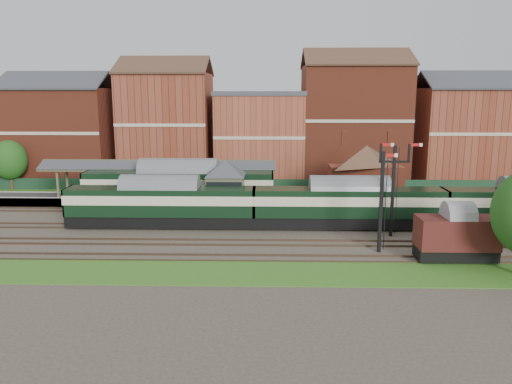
{
  "coord_description": "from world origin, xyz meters",
  "views": [
    {
      "loc": [
        1.2,
        -45.05,
        12.36
      ],
      "look_at": [
        0.04,
        2.0,
        3.0
      ],
      "focal_mm": 35.0,
      "sensor_mm": 36.0,
      "label": 1
    }
  ],
  "objects_px": {
    "semaphore_bracket": "(394,184)",
    "goods_van_a": "(457,235)",
    "platform_railcar": "(179,186)",
    "dmu_train": "(349,204)",
    "signal_box": "(226,187)"
  },
  "relations": [
    {
      "from": "signal_box",
      "to": "goods_van_a",
      "type": "bearing_deg",
      "value": -33.89
    },
    {
      "from": "signal_box",
      "to": "dmu_train",
      "type": "xyz_separation_m",
      "value": [
        11.64,
        -3.25,
        -0.84
      ]
    },
    {
      "from": "signal_box",
      "to": "semaphore_bracket",
      "type": "height_order",
      "value": "semaphore_bracket"
    },
    {
      "from": "signal_box",
      "to": "dmu_train",
      "type": "bearing_deg",
      "value": -15.6
    },
    {
      "from": "dmu_train",
      "to": "goods_van_a",
      "type": "bearing_deg",
      "value": -53.75
    },
    {
      "from": "signal_box",
      "to": "semaphore_bracket",
      "type": "xyz_separation_m",
      "value": [
        15.04,
        -5.75,
        1.44
      ]
    },
    {
      "from": "goods_van_a",
      "to": "platform_railcar",
      "type": "bearing_deg",
      "value": 146.53
    },
    {
      "from": "dmu_train",
      "to": "platform_railcar",
      "type": "xyz_separation_m",
      "value": [
        -16.85,
        6.5,
        0.3
      ]
    },
    {
      "from": "semaphore_bracket",
      "to": "goods_van_a",
      "type": "distance_m",
      "value": 7.71
    },
    {
      "from": "dmu_train",
      "to": "semaphore_bracket",
      "type": "bearing_deg",
      "value": -36.32
    },
    {
      "from": "dmu_train",
      "to": "goods_van_a",
      "type": "distance_m",
      "value": 11.17
    },
    {
      "from": "dmu_train",
      "to": "platform_railcar",
      "type": "height_order",
      "value": "platform_railcar"
    },
    {
      "from": "platform_railcar",
      "to": "goods_van_a",
      "type": "relative_size",
      "value": 3.43
    },
    {
      "from": "signal_box",
      "to": "dmu_train",
      "type": "distance_m",
      "value": 12.11
    },
    {
      "from": "signal_box",
      "to": "platform_railcar",
      "type": "xyz_separation_m",
      "value": [
        -5.21,
        3.25,
        -0.53
      ]
    }
  ]
}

